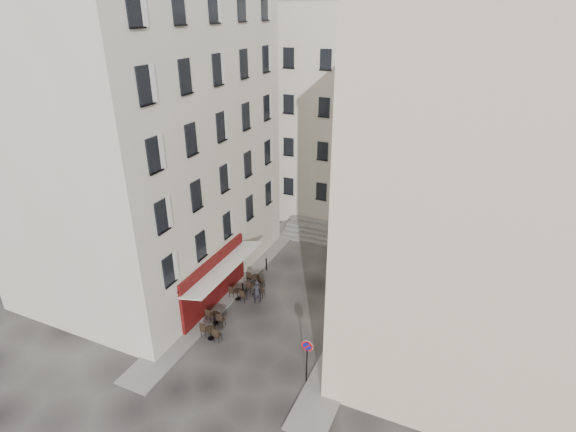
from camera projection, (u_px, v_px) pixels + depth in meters
The scene contains 18 objects.
ground at pixel (270, 331), 26.77m from camera, with size 90.00×90.00×0.00m, color black.
sidewalk_left at pixel (238, 279), 31.71m from camera, with size 2.00×22.00×0.12m, color slate.
sidewalk_right at pixel (357, 320), 27.57m from camera, with size 2.00×18.00×0.12m, color slate.
building_left at pixel (141, 131), 28.75m from camera, with size 12.20×16.20×20.60m.
building_right at pixel (492, 193), 21.86m from camera, with size 12.20×14.20×18.60m.
building_back at pixel (354, 111), 38.92m from camera, with size 18.20×10.20×18.60m.
cafe_storefront at pixel (216, 280), 28.39m from camera, with size 1.74×7.30×3.50m.
stone_steps at pixel (337, 236), 37.01m from camera, with size 9.00×3.15×0.80m.
bollard_near at pixel (214, 319), 26.92m from camera, with size 0.12×0.12×0.98m.
bollard_mid at pixel (243, 289), 29.81m from camera, with size 0.12×0.12×0.98m.
bollard_far at pixel (266, 264), 32.71m from camera, with size 0.12×0.12×0.98m.
no_parking_sign at pixel (307, 354), 22.33m from camera, with size 0.61×0.10×2.67m.
bistro_table_a at pixel (211, 332), 25.94m from camera, with size 1.35×0.63×0.95m.
bistro_table_b at pixel (216, 317), 27.22m from camera, with size 1.28×0.60×0.90m.
bistro_table_c at pixel (238, 294), 29.45m from camera, with size 1.27×0.59×0.89m.
bistro_table_d at pixel (255, 289), 29.93m from camera, with size 1.34×0.63×0.94m.
bistro_table_e at pixel (256, 280), 30.93m from camera, with size 1.34×0.63×0.94m.
pedestrian at pixel (257, 292), 28.99m from camera, with size 0.61×0.40×1.68m, color black.
Camera 1 is at (9.63, -19.07, 17.57)m, focal length 28.00 mm.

